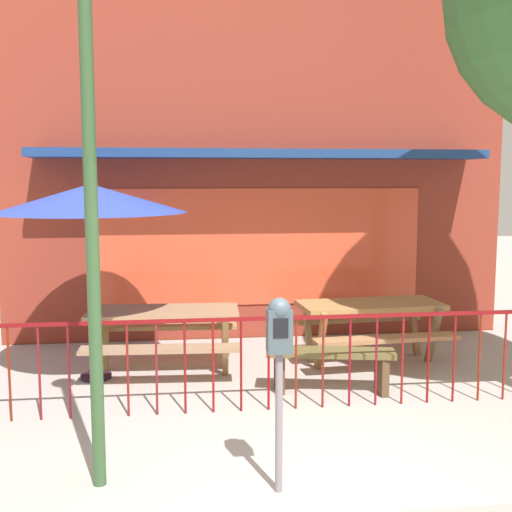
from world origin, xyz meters
The scene contains 9 objects.
ground centered at (0.00, 0.00, 0.00)m, with size 40.00×40.00×0.00m, color #A79E97.
pub_storefront centered at (0.00, 5.08, 2.95)m, with size 7.35×1.24×5.95m.
patio_fence_front centered at (0.00, 1.88, 0.66)m, with size 6.20×0.04×0.97m.
picnic_table_left centered at (-1.36, 3.28, 0.61)m, with size 1.87×1.45×0.79m.
picnic_table_right centered at (1.25, 3.41, 0.61)m, with size 1.90×1.49×0.79m.
patio_umbrella centered at (-2.16, 3.14, 2.11)m, with size 2.19×2.19×2.28m.
patio_bench centered at (0.47, 2.33, 0.35)m, with size 1.44×0.58×0.48m.
parking_meter_near centered at (-0.45, 0.19, 1.15)m, with size 0.18×0.17×1.49m.
street_lamp centered at (-1.80, 0.47, 2.64)m, with size 0.28×0.28×4.06m.
Camera 1 is at (-1.17, -4.28, 2.35)m, focal length 44.51 mm.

